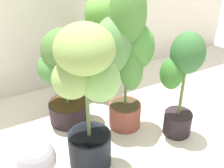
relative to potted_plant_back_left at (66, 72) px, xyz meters
name	(u,v)px	position (x,y,z in m)	size (l,w,h in m)	color
ground_plane	(132,135)	(0.31, -0.35, -0.39)	(8.00, 8.00, 0.00)	silver
potted_plant_back_left	(66,72)	(0.00, 0.00, 0.00)	(0.42, 0.35, 0.68)	#2B1E23
potted_plant_center	(125,50)	(0.31, -0.23, 0.19)	(0.42, 0.30, 0.99)	#994C3C
potted_plant_front_right	(181,79)	(0.57, -0.46, 0.03)	(0.30, 0.28, 0.71)	black
potted_plant_back_center	(98,42)	(0.34, 0.23, 0.06)	(0.33, 0.29, 0.80)	black
potted_plant_front_left	(87,88)	(-0.04, -0.44, 0.13)	(0.35, 0.32, 0.86)	black
floor_fan	(37,162)	(-0.35, -0.51, -0.17)	(0.24, 0.24, 0.34)	#20202A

